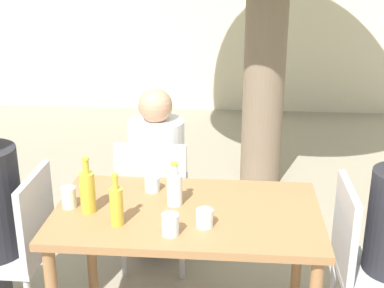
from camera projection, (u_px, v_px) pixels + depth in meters
The scene contains 13 objects.
cafe_building_wall at pixel (220, 2), 6.71m from camera, with size 10.00×0.08×2.80m.
dining_table_front at pixel (187, 226), 2.76m from camera, with size 1.36×0.79×0.77m.
patio_chair_0 at pixel (19, 243), 2.88m from camera, with size 0.44×0.44×0.93m.
patio_chair_1 at pixel (364, 258), 2.74m from camera, with size 0.44×0.44×0.93m.
patio_chair_2 at pixel (154, 196), 3.42m from camera, with size 0.44×0.44×0.93m.
person_seated_2 at pixel (159, 180), 3.64m from camera, with size 0.37×0.58×1.20m.
oil_cruet_0 at pixel (88, 191), 2.68m from camera, with size 0.08×0.08×0.29m.
water_bottle_1 at pixel (175, 188), 2.76m from camera, with size 0.08×0.08×0.23m.
oil_cruet_2 at pixel (116, 205), 2.55m from camera, with size 0.07×0.07×0.27m.
drinking_glass_0 at pixel (152, 184), 2.93m from camera, with size 0.08×0.08×0.08m.
drinking_glass_1 at pixel (69, 197), 2.74m from camera, with size 0.08×0.08×0.11m.
drinking_glass_2 at pixel (205, 218), 2.56m from camera, with size 0.08×0.08×0.09m.
drinking_glass_3 at pixel (170, 225), 2.48m from camera, with size 0.08×0.08×0.10m.
Camera 1 is at (0.23, -2.44, 2.02)m, focal length 50.00 mm.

